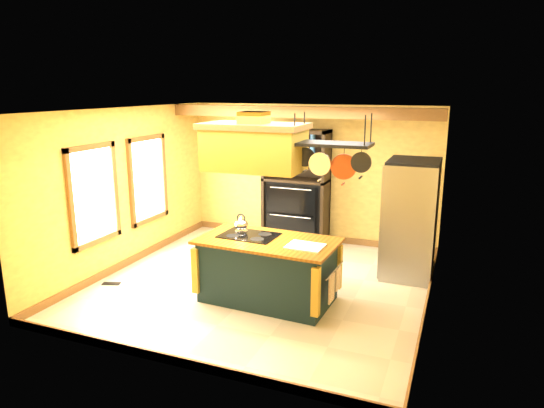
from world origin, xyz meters
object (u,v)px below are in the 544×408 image
Objects in this scene: kitchen_island at (268,269)px; pot_rack at (333,151)px; range_hood at (254,145)px; hutch at (296,199)px; refrigerator at (410,221)px.

pot_rack is (0.91, 0.00, 1.75)m from kitchen_island.
range_hood and pot_rack have the same top height.
range_hood is 3.11m from hutch.
hutch is at bearing 96.54° from range_hood.
hutch reaches higher than kitchen_island.
pot_rack is at bearing 0.14° from range_hood.
kitchen_island is 1.97m from pot_rack.
kitchen_island is at bearing 0.23° from range_hood.
pot_rack is at bearing -62.81° from hutch.
kitchen_island is 1.79m from range_hood.
refrigerator is at bearing 63.92° from pot_rack.
range_hood is 2.95m from refrigerator.
pot_rack is 0.56× the size of refrigerator.
hutch is at bearing 117.19° from pot_rack.
pot_rack is 3.39m from hutch.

